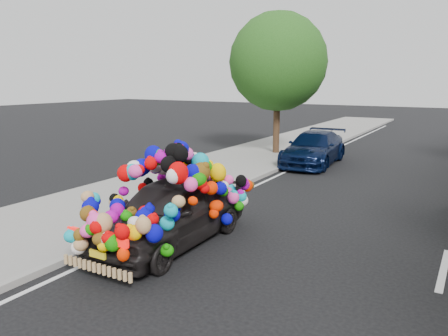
# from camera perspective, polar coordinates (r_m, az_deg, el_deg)

# --- Properties ---
(ground) EXTENTS (100.00, 100.00, 0.00)m
(ground) POSITION_cam_1_polar(r_m,az_deg,el_deg) (9.58, 4.59, -8.56)
(ground) COLOR black
(ground) RESTS_ON ground
(sidewalk) EXTENTS (4.00, 60.00, 0.12)m
(sidewalk) POSITION_cam_1_polar(r_m,az_deg,el_deg) (11.98, -14.29, -4.48)
(sidewalk) COLOR gray
(sidewalk) RESTS_ON ground
(kerb) EXTENTS (0.15, 60.00, 0.13)m
(kerb) POSITION_cam_1_polar(r_m,az_deg,el_deg) (10.74, -6.82, -6.02)
(kerb) COLOR gray
(kerb) RESTS_ON ground
(lane_markings) EXTENTS (6.00, 50.00, 0.01)m
(lane_markings) POSITION_cam_1_polar(r_m,az_deg,el_deg) (8.76, 26.76, -11.74)
(lane_markings) COLOR silver
(lane_markings) RESTS_ON ground
(tree_near_sidewalk) EXTENTS (4.20, 4.20, 6.13)m
(tree_near_sidewalk) POSITION_cam_1_polar(r_m,az_deg,el_deg) (19.24, 7.06, 13.60)
(tree_near_sidewalk) COLOR #332114
(tree_near_sidewalk) RESTS_ON ground
(plush_art_car) EXTENTS (2.02, 4.21, 2.01)m
(plush_art_car) POSITION_cam_1_polar(r_m,az_deg,el_deg) (8.80, -6.96, -3.47)
(plush_art_car) COLOR black
(plush_art_car) RESTS_ON ground
(navy_sedan) EXTENTS (2.03, 4.48, 1.27)m
(navy_sedan) POSITION_cam_1_polar(r_m,az_deg,el_deg) (17.52, 11.66, 2.56)
(navy_sedan) COLOR black
(navy_sedan) RESTS_ON ground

